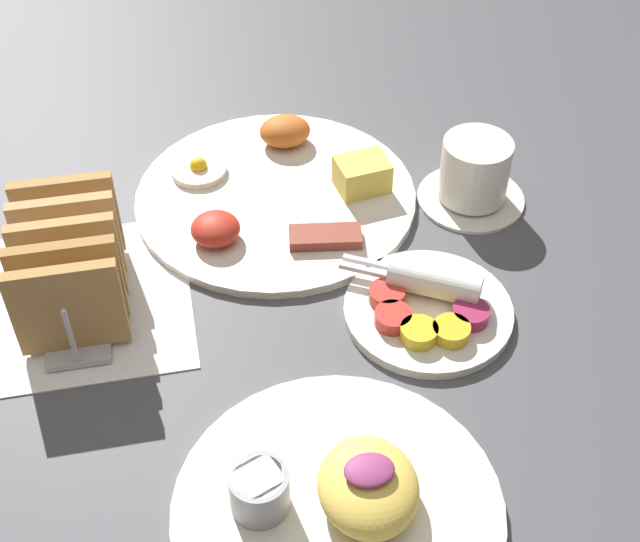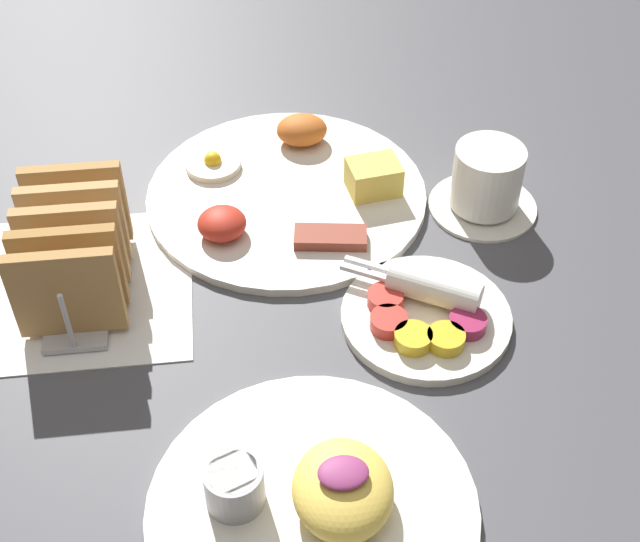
{
  "view_description": "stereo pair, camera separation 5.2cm",
  "coord_description": "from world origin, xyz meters",
  "px_view_note": "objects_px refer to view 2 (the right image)",
  "views": [
    {
      "loc": [
        -0.07,
        -0.56,
        0.64
      ],
      "look_at": [
        0.05,
        0.06,
        0.03
      ],
      "focal_mm": 50.0,
      "sensor_mm": 36.0,
      "label": 1
    },
    {
      "loc": [
        -0.02,
        -0.56,
        0.64
      ],
      "look_at": [
        0.05,
        0.06,
        0.03
      ],
      "focal_mm": 50.0,
      "sensor_mm": 36.0,
      "label": 2
    }
  ],
  "objects_px": {
    "plate_condiments": "(426,312)",
    "coffee_cup": "(486,182)",
    "plate_foreground": "(313,501)",
    "toast_rack": "(73,250)",
    "plate_breakfast": "(289,190)"
  },
  "relations": [
    {
      "from": "toast_rack",
      "to": "coffee_cup",
      "type": "xyz_separation_m",
      "value": [
        0.43,
        0.08,
        -0.02
      ]
    },
    {
      "from": "plate_breakfast",
      "to": "coffee_cup",
      "type": "relative_size",
      "value": 2.61
    },
    {
      "from": "toast_rack",
      "to": "plate_foreground",
      "type": "bearing_deg",
      "value": -53.95
    },
    {
      "from": "plate_condiments",
      "to": "toast_rack",
      "type": "distance_m",
      "value": 0.35
    },
    {
      "from": "plate_breakfast",
      "to": "plate_condiments",
      "type": "xyz_separation_m",
      "value": [
        0.11,
        -0.21,
        0.0
      ]
    },
    {
      "from": "plate_condiments",
      "to": "toast_rack",
      "type": "bearing_deg",
      "value": 165.85
    },
    {
      "from": "plate_breakfast",
      "to": "plate_condiments",
      "type": "relative_size",
      "value": 1.89
    },
    {
      "from": "coffee_cup",
      "to": "plate_condiments",
      "type": "bearing_deg",
      "value": -121.21
    },
    {
      "from": "coffee_cup",
      "to": "plate_foreground",
      "type": "bearing_deg",
      "value": -122.7
    },
    {
      "from": "plate_breakfast",
      "to": "coffee_cup",
      "type": "distance_m",
      "value": 0.22
    },
    {
      "from": "plate_foreground",
      "to": "toast_rack",
      "type": "bearing_deg",
      "value": 126.05
    },
    {
      "from": "plate_foreground",
      "to": "toast_rack",
      "type": "relative_size",
      "value": 1.49
    },
    {
      "from": "plate_condiments",
      "to": "coffee_cup",
      "type": "xyz_separation_m",
      "value": [
        0.1,
        0.16,
        0.02
      ]
    },
    {
      "from": "plate_condiments",
      "to": "plate_foreground",
      "type": "relative_size",
      "value": 0.62
    },
    {
      "from": "plate_condiments",
      "to": "coffee_cup",
      "type": "distance_m",
      "value": 0.19
    }
  ]
}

